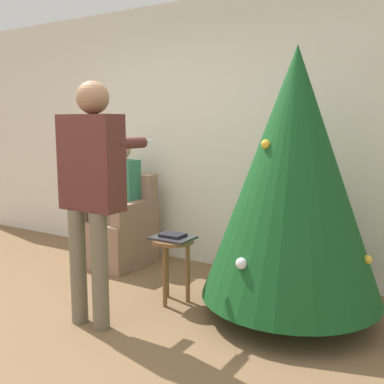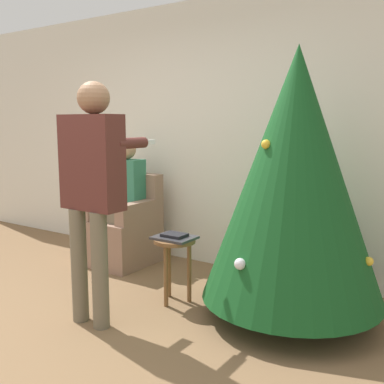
% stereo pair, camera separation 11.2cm
% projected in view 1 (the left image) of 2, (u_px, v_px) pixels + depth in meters
% --- Properties ---
extents(ground_plane, '(14.00, 14.00, 0.00)m').
position_uv_depth(ground_plane, '(27.00, 347.00, 2.98)').
color(ground_plane, brown).
extents(wall_back, '(8.00, 0.06, 2.70)m').
position_uv_depth(wall_back, '(199.00, 135.00, 4.65)').
color(wall_back, silver).
rests_on(wall_back, ground_plane).
extents(christmas_tree, '(1.35, 1.35, 2.02)m').
position_uv_depth(christmas_tree, '(293.00, 175.00, 3.30)').
color(christmas_tree, brown).
rests_on(christmas_tree, ground_plane).
extents(armchair, '(0.60, 0.66, 0.94)m').
position_uv_depth(armchair, '(119.00, 231.00, 4.73)').
color(armchair, '#93705B').
rests_on(armchair, ground_plane).
extents(person_seated, '(0.36, 0.46, 1.30)m').
position_uv_depth(person_seated, '(117.00, 196.00, 4.66)').
color(person_seated, '#6B604C').
rests_on(person_seated, ground_plane).
extents(person_standing, '(0.49, 0.57, 1.77)m').
position_uv_depth(person_standing, '(92.00, 180.00, 3.19)').
color(person_standing, '#6B604C').
rests_on(person_standing, ground_plane).
extents(side_stool, '(0.34, 0.34, 0.54)m').
position_uv_depth(side_stool, '(173.00, 252.00, 3.68)').
color(side_stool, brown).
rests_on(side_stool, ground_plane).
extents(laptop, '(0.33, 0.26, 0.02)m').
position_uv_depth(laptop, '(173.00, 238.00, 3.66)').
color(laptop, '#38383D').
rests_on(laptop, side_stool).
extents(book, '(0.19, 0.15, 0.02)m').
position_uv_depth(book, '(173.00, 235.00, 3.66)').
color(book, black).
rests_on(book, laptop).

